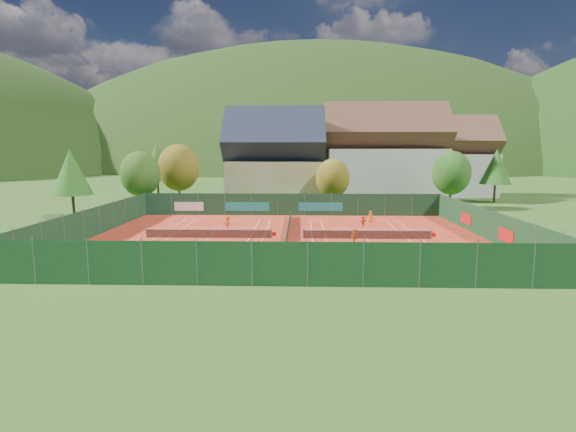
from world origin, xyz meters
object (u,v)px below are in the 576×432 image
(hotel_block_b, at_px, (449,161))
(player_right_far_a, at_px, (371,217))
(player_left_mid, at_px, (209,254))
(player_right_near, at_px, (354,237))
(player_right_far_b, at_px, (363,222))
(chalet, at_px, (275,163))
(player_left_far, at_px, (228,223))
(ball_hopper, at_px, (457,261))
(hotel_block_a, at_px, (384,158))
(player_left_near, at_px, (159,246))

(hotel_block_b, height_order, player_right_far_a, hotel_block_b)
(player_left_mid, bearing_deg, player_right_near, 24.93)
(hotel_block_b, xyz_separation_m, player_right_far_b, (-21.47, -37.12, -5.96))
(chalet, height_order, player_right_far_a, chalet)
(chalet, relative_size, player_left_far, 10.43)
(player_left_far, distance_m, player_right_far_b, 15.52)
(player_right_far_b, bearing_deg, player_right_near, 45.29)
(chalet, xyz_separation_m, player_right_far_a, (12.95, -19.42, -5.92))
(hotel_block_b, xyz_separation_m, player_left_mid, (-35.92, -53.96, -5.90))
(chalet, distance_m, player_right_far_a, 24.08)
(chalet, bearing_deg, player_left_far, -98.61)
(player_right_far_a, bearing_deg, player_right_far_b, 72.32)
(ball_hopper, relative_size, player_right_far_b, 0.61)
(ball_hopper, relative_size, player_left_far, 0.52)
(player_left_far, xyz_separation_m, player_right_far_a, (16.78, 5.88, -0.07))
(player_right_near, bearing_deg, hotel_block_a, 33.65)
(hotel_block_a, xyz_separation_m, player_right_far_a, (-6.05, -25.42, -6.68))
(hotel_block_a, height_order, player_right_far_b, hotel_block_a)
(hotel_block_a, bearing_deg, chalet, -162.47)
(player_left_mid, xyz_separation_m, player_right_far_a, (15.87, 20.53, -0.01))
(player_left_far, height_order, player_right_near, player_left_far)
(ball_hopper, distance_m, player_left_mid, 19.14)
(player_right_far_b, bearing_deg, ball_hopper, 72.27)
(player_right_far_b, bearing_deg, player_left_near, 3.86)
(ball_hopper, relative_size, player_right_near, 0.54)
(player_left_near, bearing_deg, hotel_block_b, 45.30)
(player_left_mid, bearing_deg, player_left_far, 87.67)
(player_left_mid, height_order, player_right_near, player_right_near)
(player_left_mid, height_order, player_left_far, player_left_far)
(player_right_far_a, bearing_deg, ball_hopper, 101.77)
(ball_hopper, distance_m, player_right_far_b, 18.61)
(hotel_block_a, xyz_separation_m, player_left_far, (-22.83, -31.30, -6.61))
(chalet, height_order, player_right_near, chalet)
(player_right_far_a, bearing_deg, player_left_far, 22.61)
(player_right_far_a, relative_size, player_right_far_b, 1.08)
(player_left_near, relative_size, player_left_far, 0.88)
(hotel_block_a, height_order, player_right_near, hotel_block_a)
(player_left_near, relative_size, player_right_near, 0.92)
(chalet, bearing_deg, hotel_block_b, 22.99)
(ball_hopper, xyz_separation_m, player_right_far_b, (-4.65, 18.02, 0.10))
(hotel_block_b, height_order, player_left_far, hotel_block_b)
(hotel_block_a, distance_m, player_right_far_a, 26.97)
(hotel_block_b, xyz_separation_m, player_left_far, (-36.83, -39.30, -5.84))
(chalet, xyz_separation_m, player_right_near, (9.43, -32.59, -5.88))
(chalet, relative_size, hotel_block_a, 0.75)
(player_right_far_b, bearing_deg, hotel_block_b, -152.25)
(player_left_far, relative_size, player_right_far_a, 1.10)
(player_left_far, bearing_deg, hotel_block_a, -92.70)
(chalet, distance_m, player_left_mid, 40.50)
(player_left_near, xyz_separation_m, player_right_far_b, (19.33, 14.08, -0.02))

